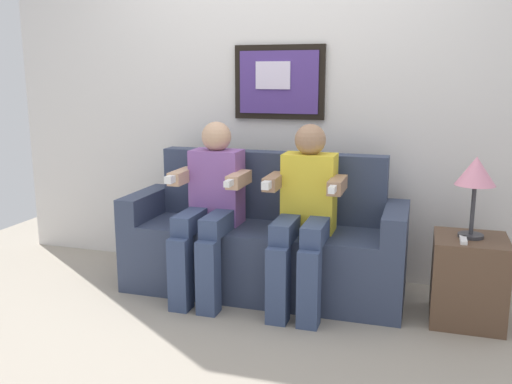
{
  "coord_description": "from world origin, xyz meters",
  "views": [
    {
      "loc": [
        0.96,
        -2.98,
        1.39
      ],
      "look_at": [
        0.0,
        0.15,
        0.7
      ],
      "focal_mm": 38.61,
      "sensor_mm": 36.0,
      "label": 1
    }
  ],
  "objects_px": {
    "couch": "(264,245)",
    "table_lamp": "(476,175)",
    "person_on_right": "(305,210)",
    "person_on_left": "(210,203)",
    "spare_remote_on_table": "(463,240)",
    "side_table_right": "(468,280)"
  },
  "relations": [
    {
      "from": "table_lamp",
      "to": "person_on_left",
      "type": "bearing_deg",
      "value": -177.46
    },
    {
      "from": "couch",
      "to": "spare_remote_on_table",
      "type": "xyz_separation_m",
      "value": [
        1.2,
        -0.2,
        0.2
      ]
    },
    {
      "from": "spare_remote_on_table",
      "to": "couch",
      "type": "bearing_deg",
      "value": 170.39
    },
    {
      "from": "couch",
      "to": "table_lamp",
      "type": "relative_size",
      "value": 3.91
    },
    {
      "from": "couch",
      "to": "person_on_right",
      "type": "height_order",
      "value": "person_on_right"
    },
    {
      "from": "person_on_right",
      "to": "person_on_left",
      "type": "bearing_deg",
      "value": 180.0
    },
    {
      "from": "person_on_left",
      "to": "spare_remote_on_table",
      "type": "xyz_separation_m",
      "value": [
        1.5,
        -0.04,
        -0.1
      ]
    },
    {
      "from": "person_on_right",
      "to": "spare_remote_on_table",
      "type": "height_order",
      "value": "person_on_right"
    },
    {
      "from": "person_on_right",
      "to": "spare_remote_on_table",
      "type": "distance_m",
      "value": 0.9
    },
    {
      "from": "side_table_right",
      "to": "table_lamp",
      "type": "height_order",
      "value": "table_lamp"
    },
    {
      "from": "person_on_right",
      "to": "spare_remote_on_table",
      "type": "bearing_deg",
      "value": -2.31
    },
    {
      "from": "couch",
      "to": "side_table_right",
      "type": "xyz_separation_m",
      "value": [
        1.25,
        -0.11,
        -0.06
      ]
    },
    {
      "from": "couch",
      "to": "person_on_left",
      "type": "distance_m",
      "value": 0.45
    },
    {
      "from": "person_on_left",
      "to": "spare_remote_on_table",
      "type": "bearing_deg",
      "value": -1.38
    },
    {
      "from": "couch",
      "to": "side_table_right",
      "type": "height_order",
      "value": "couch"
    },
    {
      "from": "person_on_left",
      "to": "side_table_right",
      "type": "relative_size",
      "value": 2.22
    },
    {
      "from": "couch",
      "to": "person_on_right",
      "type": "bearing_deg",
      "value": -28.84
    },
    {
      "from": "person_on_right",
      "to": "table_lamp",
      "type": "distance_m",
      "value": 0.98
    },
    {
      "from": "couch",
      "to": "spare_remote_on_table",
      "type": "distance_m",
      "value": 1.23
    },
    {
      "from": "person_on_right",
      "to": "table_lamp",
      "type": "relative_size",
      "value": 2.41
    },
    {
      "from": "person_on_left",
      "to": "table_lamp",
      "type": "distance_m",
      "value": 1.57
    },
    {
      "from": "person_on_left",
      "to": "person_on_right",
      "type": "height_order",
      "value": "same"
    }
  ]
}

